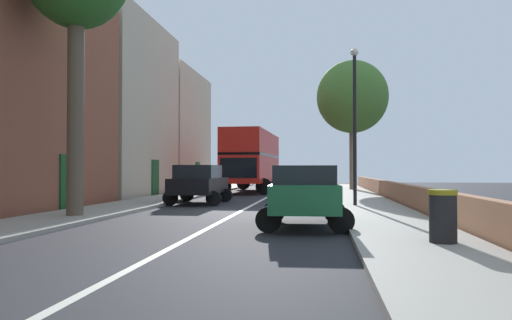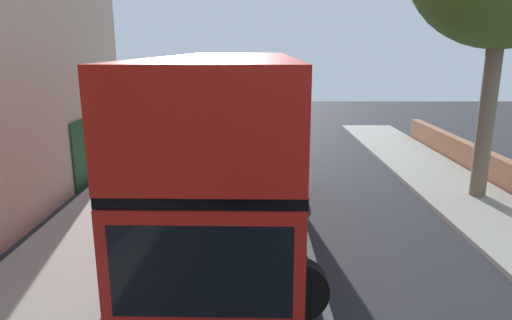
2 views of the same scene
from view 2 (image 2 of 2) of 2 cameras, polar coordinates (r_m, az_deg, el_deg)
name	(u,v)px [view 2 (image 2 of 2)]	position (r m, az deg, el deg)	size (l,w,h in m)	color
double_decker_bus	(231,134)	(10.09, -3.17, 3.24)	(3.74, 10.09, 4.06)	red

